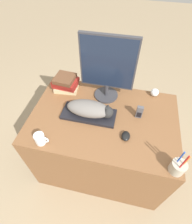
# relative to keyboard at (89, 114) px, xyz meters

# --- Properties ---
(ground_plane) EXTENTS (12.00, 12.00, 0.00)m
(ground_plane) POSITION_rel_keyboard_xyz_m (0.12, -0.38, -0.78)
(ground_plane) COLOR #998466
(desk) EXTENTS (1.17, 0.78, 0.77)m
(desk) POSITION_rel_keyboard_xyz_m (0.12, 0.01, -0.40)
(desk) COLOR brown
(desk) RESTS_ON ground_plane
(keyboard) EXTENTS (0.43, 0.18, 0.02)m
(keyboard) POSITION_rel_keyboard_xyz_m (0.00, 0.00, 0.00)
(keyboard) COLOR black
(keyboard) RESTS_ON desk
(cat) EXTENTS (0.36, 0.16, 0.11)m
(cat) POSITION_rel_keyboard_xyz_m (0.02, 0.00, 0.07)
(cat) COLOR #66605B
(cat) RESTS_ON keyboard
(monitor) EXTENTS (0.43, 0.21, 0.55)m
(monitor) POSITION_rel_keyboard_xyz_m (0.09, 0.25, 0.29)
(monitor) COLOR #333338
(monitor) RESTS_ON desk
(computer_mouse) EXTENTS (0.06, 0.09, 0.04)m
(computer_mouse) POSITION_rel_keyboard_xyz_m (0.31, -0.14, 0.01)
(computer_mouse) COLOR black
(computer_mouse) RESTS_ON desk
(coffee_mug) EXTENTS (0.10, 0.07, 0.09)m
(coffee_mug) POSITION_rel_keyboard_xyz_m (-0.26, -0.32, 0.03)
(coffee_mug) COLOR silver
(coffee_mug) RESTS_ON desk
(pen_cup) EXTENTS (0.09, 0.09, 0.23)m
(pen_cup) POSITION_rel_keyboard_xyz_m (0.65, -0.32, 0.04)
(pen_cup) COLOR #B2A893
(pen_cup) RESTS_ON desk
(baseball) EXTENTS (0.07, 0.07, 0.07)m
(baseball) POSITION_rel_keyboard_xyz_m (0.51, 0.35, 0.02)
(baseball) COLOR silver
(baseball) RESTS_ON desk
(phone) EXTENTS (0.05, 0.03, 0.11)m
(phone) POSITION_rel_keyboard_xyz_m (0.39, 0.07, 0.04)
(phone) COLOR #4C4C51
(phone) RESTS_ON desk
(book_stack) EXTENTS (0.22, 0.19, 0.14)m
(book_stack) POSITION_rel_keyboard_xyz_m (-0.28, 0.26, 0.06)
(book_stack) COLOR #C6B284
(book_stack) RESTS_ON desk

